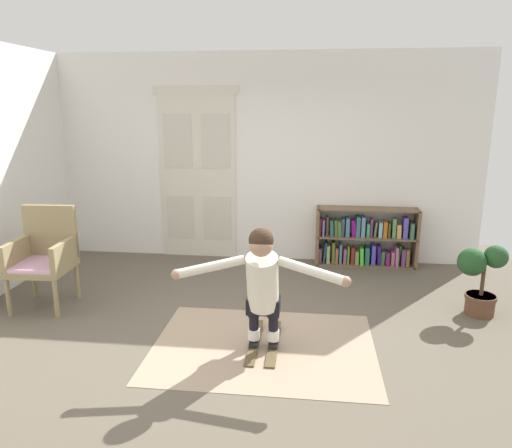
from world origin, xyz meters
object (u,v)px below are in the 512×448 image
at_px(bookshelf, 365,240).
at_px(wicker_chair, 44,255).
at_px(person_skier, 262,280).
at_px(skis_pair, 264,343).
at_px(potted_plant, 479,275).

bearing_deg(bookshelf, wicker_chair, -154.00).
bearing_deg(person_skier, skis_pair, 89.84).
xyz_separation_m(wicker_chair, potted_plant, (4.70, 0.28, -0.14)).
distance_m(potted_plant, person_skier, 2.47).
relative_size(bookshelf, person_skier, 0.94).
bearing_deg(skis_pair, potted_plant, 23.53).
relative_size(bookshelf, wicker_chair, 1.26).
height_order(potted_plant, skis_pair, potted_plant).
bearing_deg(potted_plant, skis_pair, -156.47).
relative_size(wicker_chair, skis_pair, 1.41).
bearing_deg(bookshelf, skis_pair, -115.42).
bearing_deg(person_skier, wicker_chair, 161.70).
height_order(bookshelf, wicker_chair, wicker_chair).
xyz_separation_m(skis_pair, person_skier, (-0.00, -0.16, 0.68)).
bearing_deg(potted_plant, wicker_chair, -176.55).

